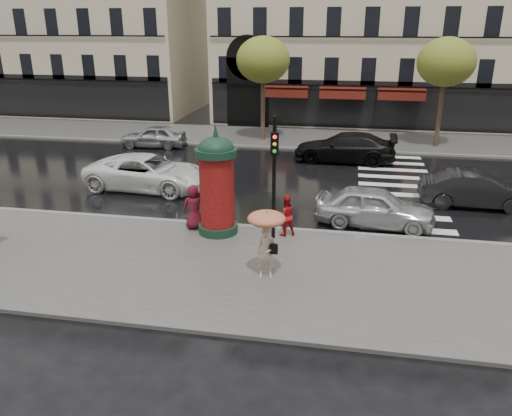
% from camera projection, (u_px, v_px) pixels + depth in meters
% --- Properties ---
extents(ground, '(160.00, 160.00, 0.00)m').
position_uv_depth(ground, '(230.00, 264.00, 16.24)').
color(ground, black).
rests_on(ground, ground).
extents(near_sidewalk, '(90.00, 7.00, 0.12)m').
position_uv_depth(near_sidewalk, '(226.00, 269.00, 15.75)').
color(near_sidewalk, '#474744').
rests_on(near_sidewalk, ground).
extents(far_sidewalk, '(90.00, 6.00, 0.12)m').
position_uv_depth(far_sidewalk, '(294.00, 138.00, 33.73)').
color(far_sidewalk, '#474744').
rests_on(far_sidewalk, ground).
extents(near_kerb, '(90.00, 0.25, 0.14)m').
position_uv_depth(near_kerb, '(248.00, 227.00, 18.98)').
color(near_kerb, slate).
rests_on(near_kerb, ground).
extents(far_kerb, '(90.00, 0.25, 0.14)m').
position_uv_depth(far_kerb, '(289.00, 148.00, 30.96)').
color(far_kerb, slate).
rests_on(far_kerb, ground).
extents(zebra_crossing, '(3.60, 11.75, 0.01)m').
position_uv_depth(zebra_crossing, '(396.00, 185.00, 24.06)').
color(zebra_crossing, silver).
rests_on(zebra_crossing, ground).
extents(tree_far_left, '(3.40, 3.40, 6.64)m').
position_uv_depth(tree_far_left, '(263.00, 60.00, 31.37)').
color(tree_far_left, '#38281C').
rests_on(tree_far_left, ground).
extents(tree_far_right, '(3.40, 3.40, 6.64)m').
position_uv_depth(tree_far_right, '(446.00, 63.00, 29.50)').
color(tree_far_right, '#38281C').
rests_on(tree_far_right, ground).
extents(woman_umbrella, '(1.13, 1.13, 2.16)m').
position_uv_depth(woman_umbrella, '(266.00, 233.00, 14.66)').
color(woman_umbrella, beige).
rests_on(woman_umbrella, near_sidewalk).
extents(woman_red, '(0.91, 0.83, 1.51)m').
position_uv_depth(woman_red, '(286.00, 215.00, 17.89)').
color(woman_red, '#B01518').
rests_on(woman_red, near_sidewalk).
extents(man_burgundy, '(0.93, 0.73, 1.69)m').
position_uv_depth(man_burgundy, '(194.00, 207.00, 18.44)').
color(man_burgundy, '#561120').
rests_on(man_burgundy, near_sidewalk).
extents(morris_column, '(1.49, 1.49, 4.02)m').
position_uv_depth(morris_column, '(217.00, 182.00, 17.74)').
color(morris_column, '#123021').
rests_on(morris_column, near_sidewalk).
extents(traffic_light, '(0.30, 0.42, 4.37)m').
position_uv_depth(traffic_light, '(274.00, 167.00, 16.92)').
color(traffic_light, black).
rests_on(traffic_light, near_sidewalk).
extents(car_silver, '(4.66, 2.25, 1.53)m').
position_uv_depth(car_silver, '(375.00, 207.00, 19.04)').
color(car_silver, silver).
rests_on(car_silver, ground).
extents(car_darkgrey, '(4.64, 1.71, 1.51)m').
position_uv_depth(car_darkgrey, '(476.00, 190.00, 21.05)').
color(car_darkgrey, black).
rests_on(car_darkgrey, ground).
extents(car_white, '(5.96, 3.07, 1.61)m').
position_uv_depth(car_white, '(147.00, 173.00, 23.28)').
color(car_white, white).
rests_on(car_white, ground).
extents(car_black, '(5.69, 2.49, 1.63)m').
position_uv_depth(car_black, '(345.00, 147.00, 27.95)').
color(car_black, black).
rests_on(car_black, ground).
extents(car_far_silver, '(4.19, 2.00, 1.38)m').
position_uv_depth(car_far_silver, '(154.00, 136.00, 31.26)').
color(car_far_silver, '#A1A1A5').
rests_on(car_far_silver, ground).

